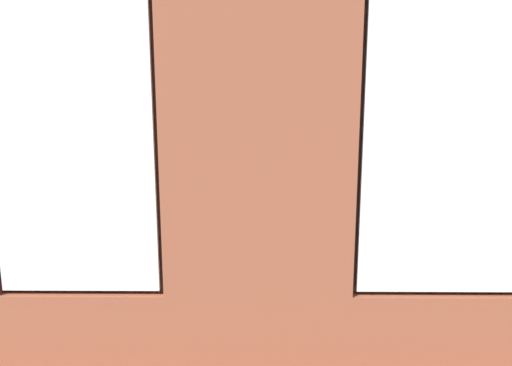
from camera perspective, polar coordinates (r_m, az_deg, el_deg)
ground_plane at (r=5.67m, az=0.35°, el=-9.25°), size 6.21×6.00×0.10m
brick_wall_with_windows at (r=2.74m, az=0.26°, el=4.36°), size 5.61×0.30×3.19m
white_wall_right at (r=5.85m, az=-27.96°, el=6.61°), size 0.10×5.00×3.19m
couch_by_window at (r=3.70m, az=-0.21°, el=-13.95°), size 1.79×0.87×0.80m
couch_left at (r=5.35m, az=23.71°, el=-7.10°), size 1.02×1.86×0.80m
coffee_table at (r=5.61m, az=-0.71°, el=-5.02°), size 1.48×0.80×0.42m
cup_ceramic at (r=5.46m, az=0.43°, el=-4.42°), size 0.07×0.07×0.09m
candle_jar at (r=5.72m, az=3.39°, el=-3.63°), size 0.08×0.08×0.11m
table_plant_small at (r=5.47m, az=-5.39°, el=-3.37°), size 0.18×0.18×0.27m
remote_black at (r=5.69m, az=-2.55°, el=-4.17°), size 0.09×0.18×0.02m
remote_silver at (r=5.59m, az=-0.71°, el=-4.43°), size 0.16×0.15×0.02m
media_console at (r=5.66m, az=-25.60°, el=-7.42°), size 1.28×0.42×0.45m
tv_flatscreen at (r=5.52m, az=-26.08°, el=-1.36°), size 1.18×0.20×0.76m
potted_plant_near_tv at (r=4.32m, az=-25.97°, el=-4.88°), size 1.08×0.99×1.34m
potted_plant_between_couches at (r=3.84m, az=20.46°, el=-7.36°), size 0.99×0.90×1.36m
potted_plant_corner_near_left at (r=7.75m, az=17.27°, el=1.53°), size 1.06×0.97×1.29m
potted_plant_by_left_couch at (r=6.46m, az=15.72°, el=-4.15°), size 0.27×0.27×0.43m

